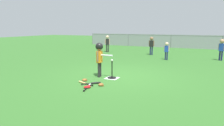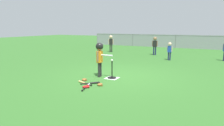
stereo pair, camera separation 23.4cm
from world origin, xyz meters
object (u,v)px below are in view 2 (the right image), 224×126
spare_bat_silver (87,86)px  spare_bat_black (93,83)px  fielder_deep_center (111,41)px  glove_near_bats (100,84)px  spare_bat_wood (83,83)px  fielder_near_right (170,49)px  glove_by_plate (86,87)px  glove_tossed_aside (84,80)px  batter_child (100,53)px  fielder_near_left (155,43)px  batting_tee (112,76)px  baseball_on_tee (112,60)px

spare_bat_silver → spare_bat_black: size_ratio=1.36×
fielder_deep_center → glove_near_bats: 8.47m
fielder_deep_center → spare_bat_wood: 8.28m
fielder_near_right → fielder_deep_center: size_ratio=0.82×
glove_by_plate → glove_tossed_aside: size_ratio=1.01×
fielder_near_right → spare_bat_black: (-1.23, -5.84, -0.60)m
batter_child → spare_bat_black: 1.27m
fielder_deep_center → fielder_near_left: bearing=-1.9°
spare_bat_silver → batter_child: bearing=103.2°
spare_bat_black → glove_tossed_aside: glove_tossed_aside is taller
batting_tee → glove_by_plate: size_ratio=2.25×
spare_bat_silver → fielder_near_right: bearing=79.1°
fielder_near_right → baseball_on_tee: bearing=-101.7°
fielder_near_left → fielder_deep_center: size_ratio=0.98×
fielder_near_left → fielder_deep_center: (-3.26, 0.11, 0.02)m
batting_tee → glove_tossed_aside: (-0.69, -0.72, -0.06)m
fielder_near_left → spare_bat_black: bearing=-89.7°
glove_tossed_aside → spare_bat_wood: bearing=-60.9°
batting_tee → glove_near_bats: 0.98m
fielder_near_right → spare_bat_silver: fielder_near_right is taller
batter_child → fielder_near_left: 6.58m
batter_child → glove_by_plate: (0.31, -1.35, -0.86)m
batting_tee → fielder_near_right: bearing=78.3°
glove_by_plate → spare_bat_silver: bearing=99.2°
fielder_near_right → spare_bat_silver: 6.37m
spare_bat_wood → spare_bat_silver: bearing=-40.0°
spare_bat_wood → glove_by_plate: size_ratio=2.38×
batter_child → spare_bat_wood: batter_child is taller
batter_child → fielder_deep_center: size_ratio=1.03×
baseball_on_tee → spare_bat_silver: size_ratio=0.11×
batting_tee → glove_near_bats: batting_tee is taller
spare_bat_silver → spare_bat_wood: (-0.33, 0.28, -0.00)m
spare_bat_wood → glove_tossed_aside: size_ratio=2.40×
batting_tee → fielder_deep_center: size_ratio=0.50×
glove_near_bats → fielder_deep_center: bearing=115.2°
batting_tee → fielder_near_right: 5.05m
glove_by_plate → glove_near_bats: 0.47m
spare_bat_silver → glove_by_plate: bearing=-80.8°
baseball_on_tee → spare_bat_wood: 1.31m
batting_tee → batter_child: bearing=-176.5°
glove_near_bats → fielder_near_left: bearing=92.5°
batter_child → fielder_near_left: size_ratio=1.06×
spare_bat_wood → glove_by_plate: bearing=-44.8°
fielder_near_right → fielder_near_left: fielder_near_left is taller
batting_tee → baseball_on_tee: baseball_on_tee is taller
batting_tee → spare_bat_silver: (-0.18, -1.31, -0.06)m
glove_near_bats → glove_by_plate: bearing=-122.4°
glove_near_bats → spare_bat_silver: bearing=-127.9°
batter_child → fielder_deep_center: 7.34m
batter_child → fielder_near_right: batter_child is taller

